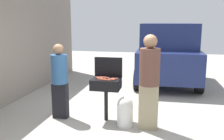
{
  "coord_description": "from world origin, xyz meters",
  "views": [
    {
      "loc": [
        1.03,
        -4.89,
        2.07
      ],
      "look_at": [
        -0.11,
        0.5,
        1.0
      ],
      "focal_mm": 39.79,
      "sensor_mm": 36.0,
      "label": 1
    }
  ],
  "objects_px": {
    "propane_tank": "(125,111)",
    "hot_dog_6": "(103,79)",
    "person_left": "(60,79)",
    "hot_dog_1": "(115,79)",
    "hot_dog_4": "(111,79)",
    "hot_dog_9": "(100,78)",
    "bbq_grill": "(106,85)",
    "hot_dog_7": "(106,78)",
    "hot_dog_8": "(107,80)",
    "parked_minivan": "(167,52)",
    "hot_dog_3": "(100,79)",
    "hot_dog_0": "(99,77)",
    "hot_dog_5": "(112,80)",
    "hot_dog_2": "(103,77)",
    "person_right": "(149,79)"
  },
  "relations": [
    {
      "from": "person_right",
      "to": "hot_dog_4",
      "type": "bearing_deg",
      "value": -28.47
    },
    {
      "from": "person_left",
      "to": "propane_tank",
      "type": "bearing_deg",
      "value": -21.95
    },
    {
      "from": "hot_dog_2",
      "to": "hot_dog_3",
      "type": "distance_m",
      "value": 0.22
    },
    {
      "from": "bbq_grill",
      "to": "hot_dog_6",
      "type": "xyz_separation_m",
      "value": [
        -0.05,
        -0.07,
        0.16
      ]
    },
    {
      "from": "hot_dog_1",
      "to": "hot_dog_7",
      "type": "relative_size",
      "value": 1.0
    },
    {
      "from": "propane_tank",
      "to": "hot_dog_6",
      "type": "bearing_deg",
      "value": 161.95
    },
    {
      "from": "hot_dog_9",
      "to": "propane_tank",
      "type": "relative_size",
      "value": 0.21
    },
    {
      "from": "hot_dog_9",
      "to": "hot_dog_3",
      "type": "bearing_deg",
      "value": -70.77
    },
    {
      "from": "hot_dog_0",
      "to": "hot_dog_7",
      "type": "xyz_separation_m",
      "value": [
        0.16,
        0.0,
        0.0
      ]
    },
    {
      "from": "hot_dog_7",
      "to": "hot_dog_5",
      "type": "bearing_deg",
      "value": -45.11
    },
    {
      "from": "bbq_grill",
      "to": "hot_dog_3",
      "type": "bearing_deg",
      "value": -124.63
    },
    {
      "from": "hot_dog_3",
      "to": "propane_tank",
      "type": "height_order",
      "value": "hot_dog_3"
    },
    {
      "from": "hot_dog_7",
      "to": "hot_dog_9",
      "type": "relative_size",
      "value": 1.0
    },
    {
      "from": "propane_tank",
      "to": "hot_dog_2",
      "type": "bearing_deg",
      "value": 148.33
    },
    {
      "from": "hot_dog_0",
      "to": "hot_dog_3",
      "type": "height_order",
      "value": "same"
    },
    {
      "from": "hot_dog_4",
      "to": "hot_dog_8",
      "type": "relative_size",
      "value": 1.0
    },
    {
      "from": "hot_dog_4",
      "to": "person_left",
      "type": "relative_size",
      "value": 0.08
    },
    {
      "from": "hot_dog_3",
      "to": "hot_dog_7",
      "type": "bearing_deg",
      "value": 65.72
    },
    {
      "from": "hot_dog_1",
      "to": "hot_dog_4",
      "type": "relative_size",
      "value": 1.0
    },
    {
      "from": "parked_minivan",
      "to": "hot_dog_9",
      "type": "bearing_deg",
      "value": 69.45
    },
    {
      "from": "hot_dog_3",
      "to": "hot_dog_5",
      "type": "xyz_separation_m",
      "value": [
        0.24,
        0.02,
        0.0
      ]
    },
    {
      "from": "bbq_grill",
      "to": "hot_dog_0",
      "type": "xyz_separation_m",
      "value": [
        -0.17,
        0.05,
        0.16
      ]
    },
    {
      "from": "hot_dog_6",
      "to": "hot_dog_9",
      "type": "height_order",
      "value": "same"
    },
    {
      "from": "hot_dog_1",
      "to": "hot_dog_6",
      "type": "xyz_separation_m",
      "value": [
        -0.23,
        -0.06,
        0.0
      ]
    },
    {
      "from": "hot_dog_6",
      "to": "hot_dog_7",
      "type": "height_order",
      "value": "same"
    },
    {
      "from": "bbq_grill",
      "to": "hot_dog_1",
      "type": "height_order",
      "value": "hot_dog_1"
    },
    {
      "from": "hot_dog_4",
      "to": "hot_dog_7",
      "type": "bearing_deg",
      "value": 140.14
    },
    {
      "from": "hot_dog_5",
      "to": "hot_dog_0",
      "type": "bearing_deg",
      "value": 154.3
    },
    {
      "from": "hot_dog_0",
      "to": "hot_dog_4",
      "type": "height_order",
      "value": "same"
    },
    {
      "from": "bbq_grill",
      "to": "hot_dog_6",
      "type": "distance_m",
      "value": 0.18
    },
    {
      "from": "hot_dog_4",
      "to": "propane_tank",
      "type": "height_order",
      "value": "hot_dog_4"
    },
    {
      "from": "hot_dog_2",
      "to": "hot_dog_1",
      "type": "bearing_deg",
      "value": -20.52
    },
    {
      "from": "hot_dog_5",
      "to": "person_left",
      "type": "distance_m",
      "value": 1.16
    },
    {
      "from": "hot_dog_5",
      "to": "hot_dog_9",
      "type": "relative_size",
      "value": 1.0
    },
    {
      "from": "hot_dog_0",
      "to": "hot_dog_6",
      "type": "bearing_deg",
      "value": -43.25
    },
    {
      "from": "hot_dog_1",
      "to": "person_left",
      "type": "bearing_deg",
      "value": -177.19
    },
    {
      "from": "hot_dog_5",
      "to": "hot_dog_9",
      "type": "height_order",
      "value": "same"
    },
    {
      "from": "hot_dog_6",
      "to": "hot_dog_8",
      "type": "bearing_deg",
      "value": -41.42
    },
    {
      "from": "hot_dog_3",
      "to": "person_left",
      "type": "bearing_deg",
      "value": 175.92
    },
    {
      "from": "hot_dog_1",
      "to": "hot_dog_4",
      "type": "bearing_deg",
      "value": -142.09
    },
    {
      "from": "hot_dog_6",
      "to": "hot_dog_7",
      "type": "bearing_deg",
      "value": 71.81
    },
    {
      "from": "person_left",
      "to": "hot_dog_6",
      "type": "bearing_deg",
      "value": -15.76
    },
    {
      "from": "hot_dog_0",
      "to": "hot_dog_7",
      "type": "distance_m",
      "value": 0.16
    },
    {
      "from": "hot_dog_8",
      "to": "parked_minivan",
      "type": "distance_m",
      "value": 4.35
    },
    {
      "from": "parked_minivan",
      "to": "hot_dog_3",
      "type": "bearing_deg",
      "value": 70.58
    },
    {
      "from": "bbq_grill",
      "to": "hot_dog_2",
      "type": "bearing_deg",
      "value": 129.99
    },
    {
      "from": "hot_dog_3",
      "to": "person_right",
      "type": "height_order",
      "value": "person_right"
    },
    {
      "from": "hot_dog_2",
      "to": "hot_dog_5",
      "type": "xyz_separation_m",
      "value": [
        0.23,
        -0.2,
        0.0
      ]
    },
    {
      "from": "hot_dog_4",
      "to": "hot_dog_3",
      "type": "bearing_deg",
      "value": -160.67
    },
    {
      "from": "propane_tank",
      "to": "person_left",
      "type": "bearing_deg",
      "value": 173.52
    }
  ]
}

